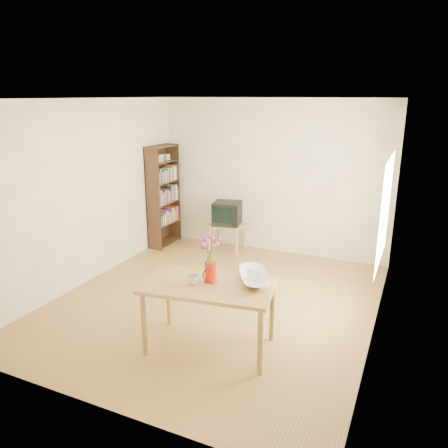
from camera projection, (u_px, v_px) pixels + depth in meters
The scene contains 11 objects.
room at pixel (216, 207), 5.42m from camera, with size 4.50×4.50×4.50m.
table at pixel (210, 291), 4.57m from camera, with size 1.44×0.95×0.75m.
tv_stand at pixel (227, 228), 7.68m from camera, with size 0.60×0.45×0.46m.
bookshelf at pixel (164, 199), 7.81m from camera, with size 0.28×0.70×1.80m.
pitcher at pixel (211, 273), 4.58m from camera, with size 0.14×0.21×0.21m.
flowers at pixel (210, 249), 4.50m from camera, with size 0.24×0.24×0.34m, color #BA2B82, non-canonical shape.
mug at pixel (194, 280), 4.53m from camera, with size 0.12×0.12×0.10m, color white.
bowl at pixel (254, 262), 4.59m from camera, with size 0.43×0.43×0.41m, color white.
teacup_a at pixel (250, 265), 4.62m from camera, with size 0.07×0.07×0.06m, color white.
teacup_b at pixel (258, 265), 4.60m from camera, with size 0.08×0.08×0.07m, color white.
television at pixel (227, 213), 7.61m from camera, with size 0.53×0.50×0.40m.
Camera 1 is at (2.29, -4.74, 2.64)m, focal length 35.00 mm.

